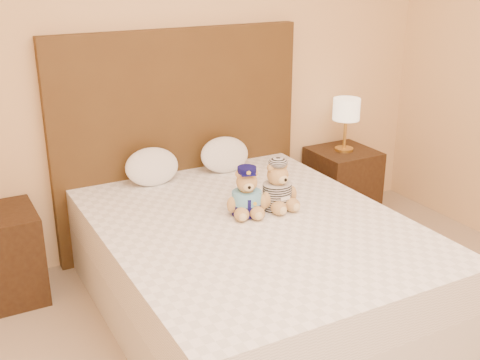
{
  "coord_description": "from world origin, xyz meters",
  "views": [
    {
      "loc": [
        -1.51,
        -1.44,
        1.94
      ],
      "look_at": [
        0.06,
        1.45,
        0.71
      ],
      "focal_mm": 45.0,
      "sensor_mm": 36.0,
      "label": 1
    }
  ],
  "objects_px": {
    "pillow_left": "(152,165)",
    "lamp": "(346,112)",
    "teddy_police": "(247,191)",
    "nightstand_left": "(0,257)",
    "pillow_right": "(225,153)",
    "bed": "(252,266)",
    "teddy_prisoner": "(277,185)",
    "nightstand_right": "(342,184)"
  },
  "relations": [
    {
      "from": "teddy_prisoner",
      "to": "pillow_right",
      "type": "distance_m",
      "value": 0.73
    },
    {
      "from": "nightstand_left",
      "to": "nightstand_right",
      "type": "height_order",
      "value": "same"
    },
    {
      "from": "bed",
      "to": "nightstand_left",
      "type": "relative_size",
      "value": 3.64
    },
    {
      "from": "nightstand_left",
      "to": "teddy_police",
      "type": "distance_m",
      "value": 1.51
    },
    {
      "from": "pillow_right",
      "to": "nightstand_left",
      "type": "bearing_deg",
      "value": -178.86
    },
    {
      "from": "bed",
      "to": "nightstand_right",
      "type": "xyz_separation_m",
      "value": [
        1.25,
        0.8,
        -0.0
      ]
    },
    {
      "from": "nightstand_left",
      "to": "lamp",
      "type": "bearing_deg",
      "value": 0.0
    },
    {
      "from": "bed",
      "to": "pillow_left",
      "type": "bearing_deg",
      "value": 108.14
    },
    {
      "from": "pillow_left",
      "to": "pillow_right",
      "type": "distance_m",
      "value": 0.52
    },
    {
      "from": "bed",
      "to": "nightstand_right",
      "type": "distance_m",
      "value": 1.48
    },
    {
      "from": "lamp",
      "to": "pillow_right",
      "type": "bearing_deg",
      "value": 178.28
    },
    {
      "from": "teddy_police",
      "to": "pillow_right",
      "type": "distance_m",
      "value": 0.76
    },
    {
      "from": "nightstand_right",
      "to": "pillow_right",
      "type": "height_order",
      "value": "pillow_right"
    },
    {
      "from": "nightstand_left",
      "to": "lamp",
      "type": "relative_size",
      "value": 1.38
    },
    {
      "from": "bed",
      "to": "lamp",
      "type": "height_order",
      "value": "lamp"
    },
    {
      "from": "nightstand_left",
      "to": "nightstand_right",
      "type": "distance_m",
      "value": 2.5
    },
    {
      "from": "pillow_right",
      "to": "pillow_left",
      "type": "bearing_deg",
      "value": 180.0
    },
    {
      "from": "lamp",
      "to": "pillow_right",
      "type": "height_order",
      "value": "lamp"
    },
    {
      "from": "nightstand_right",
      "to": "teddy_police",
      "type": "height_order",
      "value": "teddy_police"
    },
    {
      "from": "bed",
      "to": "nightstand_left",
      "type": "xyz_separation_m",
      "value": [
        -1.25,
        0.8,
        -0.0
      ]
    },
    {
      "from": "nightstand_left",
      "to": "teddy_prisoner",
      "type": "relative_size",
      "value": 1.92
    },
    {
      "from": "lamp",
      "to": "pillow_left",
      "type": "height_order",
      "value": "lamp"
    },
    {
      "from": "nightstand_left",
      "to": "teddy_police",
      "type": "bearing_deg",
      "value": -28.61
    },
    {
      "from": "nightstand_left",
      "to": "pillow_right",
      "type": "height_order",
      "value": "pillow_right"
    },
    {
      "from": "teddy_prisoner",
      "to": "pillow_left",
      "type": "bearing_deg",
      "value": 120.37
    },
    {
      "from": "bed",
      "to": "pillow_left",
      "type": "height_order",
      "value": "pillow_left"
    },
    {
      "from": "nightstand_left",
      "to": "teddy_prisoner",
      "type": "height_order",
      "value": "teddy_prisoner"
    },
    {
      "from": "nightstand_left",
      "to": "pillow_left",
      "type": "height_order",
      "value": "pillow_left"
    },
    {
      "from": "teddy_prisoner",
      "to": "pillow_left",
      "type": "xyz_separation_m",
      "value": [
        -0.49,
        0.73,
        -0.02
      ]
    },
    {
      "from": "pillow_left",
      "to": "lamp",
      "type": "bearing_deg",
      "value": -1.13
    },
    {
      "from": "teddy_prisoner",
      "to": "nightstand_left",
      "type": "bearing_deg",
      "value": 150.83
    },
    {
      "from": "pillow_right",
      "to": "nightstand_right",
      "type": "bearing_deg",
      "value": -1.72
    },
    {
      "from": "nightstand_right",
      "to": "pillow_right",
      "type": "distance_m",
      "value": 1.08
    },
    {
      "from": "teddy_police",
      "to": "pillow_left",
      "type": "height_order",
      "value": "teddy_police"
    },
    {
      "from": "teddy_police",
      "to": "teddy_prisoner",
      "type": "height_order",
      "value": "teddy_prisoner"
    },
    {
      "from": "nightstand_left",
      "to": "lamp",
      "type": "height_order",
      "value": "lamp"
    },
    {
      "from": "bed",
      "to": "pillow_left",
      "type": "distance_m",
      "value": 0.96
    },
    {
      "from": "pillow_right",
      "to": "lamp",
      "type": "bearing_deg",
      "value": -1.72
    },
    {
      "from": "lamp",
      "to": "nightstand_left",
      "type": "bearing_deg",
      "value": 180.0
    },
    {
      "from": "bed",
      "to": "teddy_police",
      "type": "height_order",
      "value": "teddy_police"
    },
    {
      "from": "pillow_left",
      "to": "pillow_right",
      "type": "xyz_separation_m",
      "value": [
        0.52,
        0.0,
        -0.0
      ]
    },
    {
      "from": "lamp",
      "to": "pillow_left",
      "type": "xyz_separation_m",
      "value": [
        -1.52,
        0.03,
        -0.17
      ]
    }
  ]
}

